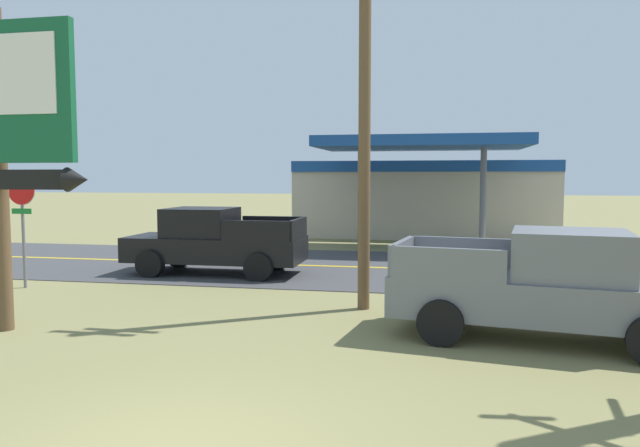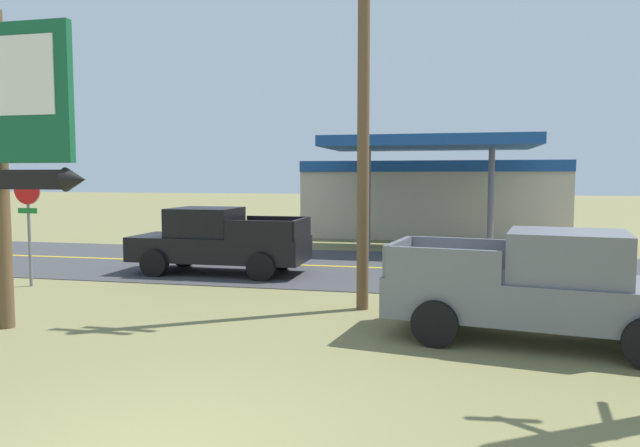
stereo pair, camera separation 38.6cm
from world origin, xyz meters
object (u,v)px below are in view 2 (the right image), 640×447
object	(u,v)px
stop_sign	(28,210)
pickup_grey_parked_on_lawn	(542,287)
gas_station	(432,196)
pickup_black_on_road	(218,241)
utility_pole	(364,78)

from	to	relation	value
stop_sign	pickup_grey_parked_on_lawn	distance (m)	12.69
gas_station	pickup_black_on_road	bearing A→B (deg)	-114.37
gas_station	pickup_black_on_road	distance (m)	14.25
stop_sign	pickup_grey_parked_on_lawn	xyz separation A→B (m)	(12.38, -2.57, -1.06)
gas_station	utility_pole	bearing A→B (deg)	-93.29
stop_sign	gas_station	size ratio (longest dim) A/B	0.25
stop_sign	utility_pole	distance (m)	9.45
stop_sign	pickup_grey_parked_on_lawn	bearing A→B (deg)	-11.71
stop_sign	pickup_black_on_road	world-z (taller)	stop_sign
pickup_grey_parked_on_lawn	pickup_black_on_road	size ratio (longest dim) A/B	1.05
stop_sign	pickup_black_on_road	distance (m)	5.14
pickup_grey_parked_on_lawn	pickup_black_on_road	xyz separation A→B (m)	(-8.35, 5.57, 0.00)
stop_sign	gas_station	bearing A→B (deg)	58.19
stop_sign	gas_station	xyz separation A→B (m)	(9.90, 15.96, -0.08)
stop_sign	utility_pole	size ratio (longest dim) A/B	0.31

